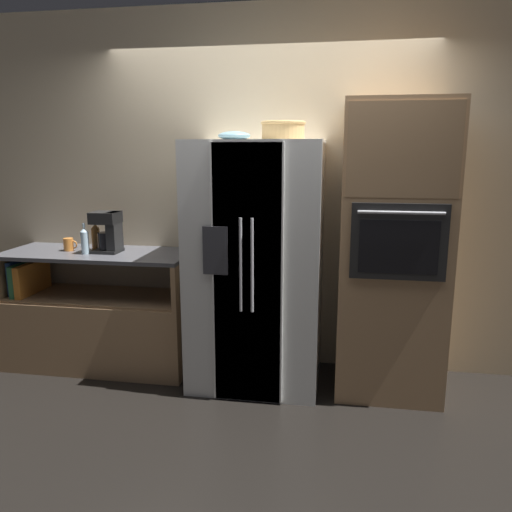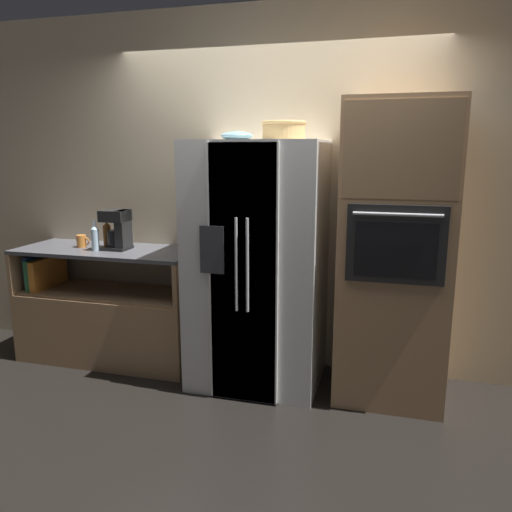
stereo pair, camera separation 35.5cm
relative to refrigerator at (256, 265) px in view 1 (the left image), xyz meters
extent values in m
plane|color=black|center=(0.02, -0.07, -0.90)|extent=(20.00, 20.00, 0.00)
cube|color=beige|center=(0.02, 0.41, 0.50)|extent=(12.00, 0.06, 2.80)
cube|color=#A87F56|center=(-1.29, 0.08, -0.61)|extent=(1.48, 0.61, 0.57)
cube|color=#A87F56|center=(-1.29, 0.08, -0.32)|extent=(1.42, 0.56, 0.02)
cube|color=#A87F56|center=(-2.02, 0.08, -0.16)|extent=(0.04, 0.61, 0.34)
cube|color=#A87F56|center=(-0.57, 0.08, -0.16)|extent=(0.04, 0.61, 0.34)
cube|color=#4C4C51|center=(-1.29, 0.08, 0.03)|extent=(1.48, 0.61, 0.03)
cube|color=#284C8E|center=(-1.96, 0.05, -0.17)|extent=(0.04, 0.31, 0.27)
cube|color=#337A4C|center=(-1.91, 0.05, -0.18)|extent=(0.05, 0.41, 0.26)
cube|color=orange|center=(-1.85, 0.05, -0.18)|extent=(0.05, 0.43, 0.25)
cube|color=silver|center=(0.00, 0.01, 0.00)|extent=(0.94, 0.74, 1.80)
cube|color=silver|center=(-0.01, -0.37, 0.00)|extent=(0.46, 0.02, 1.76)
cube|color=silver|center=(0.01, -0.37, 0.00)|extent=(0.46, 0.02, 1.76)
cylinder|color=#B2B2B7|center=(-0.04, -0.40, 0.09)|extent=(0.02, 0.02, 0.63)
cylinder|color=#B2B2B7|center=(0.04, -0.40, 0.09)|extent=(0.02, 0.02, 0.63)
cube|color=#2D2D33|center=(-0.21, -0.38, 0.18)|extent=(0.17, 0.01, 0.32)
cube|color=#A87F56|center=(0.96, 0.04, 0.13)|extent=(0.73, 0.68, 2.05)
cube|color=black|center=(0.96, -0.31, 0.26)|extent=(0.60, 0.04, 0.49)
cube|color=black|center=(0.96, -0.33, 0.23)|extent=(0.49, 0.01, 0.34)
cylinder|color=#B2B2B7|center=(0.96, -0.35, 0.45)|extent=(0.53, 0.02, 0.02)
cube|color=#94704C|center=(0.96, -0.30, 0.83)|extent=(0.69, 0.01, 0.58)
cylinder|color=tan|center=(0.19, -0.02, 0.95)|extent=(0.29, 0.29, 0.11)
torus|color=tan|center=(0.19, -0.02, 1.01)|extent=(0.31, 0.31, 0.02)
ellipsoid|color=#668C99|center=(-0.17, 0.07, 0.93)|extent=(0.23, 0.23, 0.06)
cylinder|color=brown|center=(-1.33, 0.16, 0.13)|extent=(0.07, 0.07, 0.17)
cone|color=brown|center=(-1.33, 0.16, 0.23)|extent=(0.07, 0.07, 0.04)
cylinder|color=brown|center=(-1.33, 0.16, 0.27)|extent=(0.02, 0.02, 0.03)
cylinder|color=silver|center=(-1.34, -0.01, 0.13)|extent=(0.06, 0.06, 0.17)
cone|color=silver|center=(-1.34, -0.01, 0.23)|extent=(0.06, 0.06, 0.03)
cylinder|color=silver|center=(-1.34, -0.01, 0.27)|extent=(0.02, 0.02, 0.03)
cylinder|color=orange|center=(-1.53, 0.09, 0.09)|extent=(0.08, 0.08, 0.10)
torus|color=orange|center=(-1.49, 0.09, 0.09)|extent=(0.07, 0.01, 0.07)
cube|color=black|center=(-1.20, 0.07, 0.05)|extent=(0.20, 0.19, 0.02)
cylinder|color=black|center=(-1.22, 0.07, 0.13)|extent=(0.11, 0.11, 0.13)
cube|color=black|center=(-1.13, 0.07, 0.20)|extent=(0.07, 0.16, 0.32)
cube|color=black|center=(-1.20, 0.07, 0.32)|extent=(0.20, 0.19, 0.09)
camera|label=1|loc=(0.59, -3.52, 0.83)|focal=35.00mm
camera|label=2|loc=(0.93, -3.44, 0.83)|focal=35.00mm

